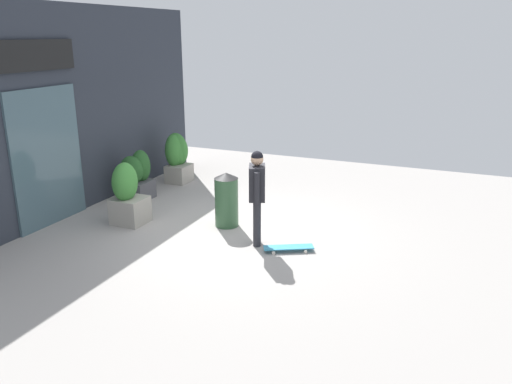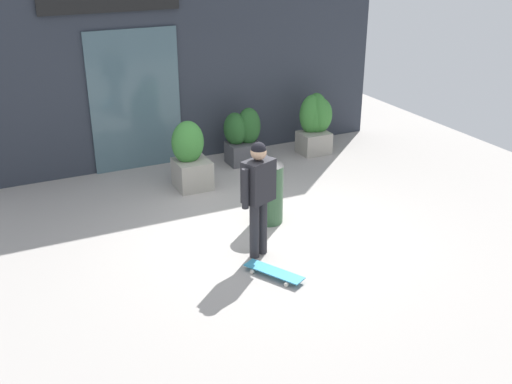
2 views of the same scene
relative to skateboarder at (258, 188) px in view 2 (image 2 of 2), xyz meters
name	(u,v)px [view 2 (image 2 of 2)]	position (x,y,z in m)	size (l,w,h in m)	color
ground_plane	(259,230)	(0.33, 0.65, -0.98)	(12.00, 12.00, 0.00)	#9E9993
building_facade	(174,55)	(0.29, 4.07, 0.99)	(8.15, 0.31, 3.97)	#2D333D
skateboarder	(258,188)	(0.00, 0.00, 0.00)	(0.56, 0.40, 1.62)	#28282D
skateboard	(274,272)	(-0.07, -0.59, -0.92)	(0.57, 0.82, 0.08)	teal
planter_box_left	(242,135)	(1.28, 3.32, -0.44)	(0.68, 0.57, 1.05)	#47474C
planter_box_right	(190,154)	(0.00, 2.62, -0.39)	(0.61, 0.60, 1.17)	gray
planter_box_mid	(315,120)	(2.83, 3.27, -0.34)	(0.70, 0.65, 1.16)	gray
trash_bin	(269,190)	(0.59, 0.86, -0.47)	(0.44, 0.44, 1.02)	#335938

